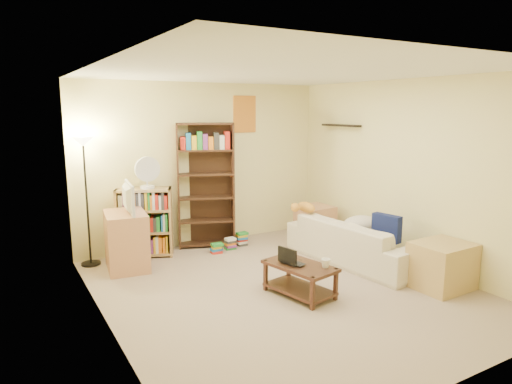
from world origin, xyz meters
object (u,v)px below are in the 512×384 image
coffee_table (300,276)px  desk_fan (147,172)px  sofa (355,241)px  mug (326,263)px  tv_stand (126,241)px  tall_bookshelf (206,182)px  floor_lamp (84,163)px  end_cabinet (442,266)px  side_table (315,224)px  short_bookshelf (145,223)px  laptop (294,262)px  television (124,198)px  tabby_cat (304,207)px

coffee_table → desk_fan: size_ratio=1.97×
sofa → desk_fan: 3.06m
mug → tv_stand: bearing=128.0°
desk_fan → tall_bookshelf: bearing=2.9°
coffee_table → tv_stand: bearing=116.2°
floor_lamp → sofa: bearing=-28.2°
coffee_table → desk_fan: desk_fan is taller
sofa → tv_stand: bearing=59.5°
tall_bookshelf → end_cabinet: 3.49m
side_table → end_cabinet: bearing=-87.5°
tall_bookshelf → end_cabinet: size_ratio=2.88×
desk_fan → short_bookshelf: bearing=139.9°
coffee_table → desk_fan: 2.66m
coffee_table → laptop: size_ratio=2.46×
tv_stand → television: size_ratio=1.10×
tabby_cat → coffee_table: tabby_cat is taller
desk_fan → television: bearing=-140.6°
laptop → tall_bookshelf: bearing=-16.6°
end_cabinet → television: bearing=140.0°
tv_stand → floor_lamp: bearing=143.0°
floor_lamp → coffee_table: bearing=-50.7°
coffee_table → mug: 0.35m
tall_bookshelf → short_bookshelf: size_ratio=1.92×
tv_stand → side_table: bearing=3.2°
coffee_table → tv_stand: size_ratio=1.18×
television → desk_fan: 0.61m
desk_fan → side_table: desk_fan is taller
coffee_table → laptop: laptop is taller
tabby_cat → end_cabinet: (0.57, -1.99, -0.40)m
coffee_table → tall_bookshelf: size_ratio=0.47×
sofa → floor_lamp: 3.81m
side_table → end_cabinet: 2.33m
sofa → mug: 1.41m
side_table → sofa: bearing=-97.0°
floor_lamp → short_bookshelf: bearing=0.0°
coffee_table → tv_stand: 2.40m
side_table → coffee_table: bearing=-131.9°
laptop → desk_fan: (-1.01, 2.17, 0.85)m
television → tall_bookshelf: tall_bookshelf is taller
tabby_cat → coffee_table: bearing=-127.7°
coffee_table → side_table: size_ratio=1.57×
laptop → tv_stand: size_ratio=0.48×
sofa → laptop: bearing=104.4°
television → end_cabinet: television is taller
mug → laptop: bearing=125.6°
short_bookshelf → side_table: 2.66m
coffee_table → mug: (0.18, -0.23, 0.19)m
laptop → floor_lamp: (-1.84, 2.22, 1.02)m
desk_fan → side_table: bearing=-13.1°
floor_lamp → end_cabinet: 4.68m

